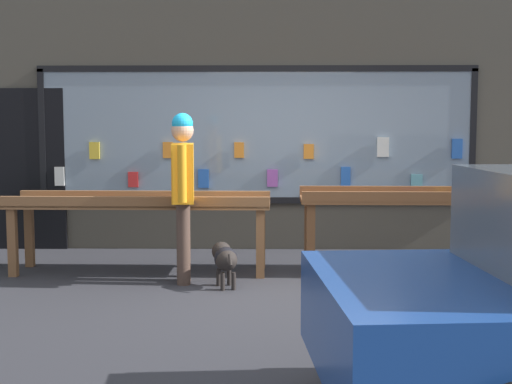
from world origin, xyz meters
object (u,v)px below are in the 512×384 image
(display_table_left, at_px, (140,208))
(display_table_right, at_px, (432,205))
(person_browsing, at_px, (183,183))
(small_dog, at_px, (225,258))

(display_table_left, relative_size, display_table_right, 1.00)
(display_table_left, bearing_deg, display_table_right, 0.01)
(display_table_right, bearing_deg, person_browsing, -168.94)
(display_table_right, height_order, person_browsing, person_browsing)
(display_table_left, bearing_deg, small_dog, -35.59)
(display_table_right, xyz_separation_m, person_browsing, (-2.68, -0.52, 0.28))
(display_table_left, height_order, small_dog, display_table_left)
(display_table_left, relative_size, small_dog, 5.20)
(display_table_left, distance_m, small_dog, 1.28)
(small_dog, bearing_deg, display_table_right, -88.00)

